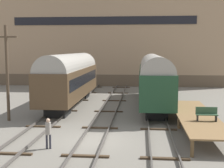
# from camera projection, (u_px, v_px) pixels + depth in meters

# --- Properties ---
(ground_plane) EXTENTS (200.00, 200.00, 0.00)m
(ground_plane) POSITION_uv_depth(u_px,v_px,m) (94.00, 141.00, 19.61)
(ground_plane) COLOR #6B665B
(track_left) EXTENTS (2.60, 60.00, 0.26)m
(track_left) POSITION_uv_depth(u_px,v_px,m) (29.00, 137.00, 19.98)
(track_left) COLOR #4C4742
(track_left) RESTS_ON ground
(track_middle) EXTENTS (2.60, 60.00, 0.26)m
(track_middle) POSITION_uv_depth(u_px,v_px,m) (94.00, 138.00, 19.59)
(track_middle) COLOR #4C4742
(track_middle) RESTS_ON ground
(track_right) EXTENTS (2.60, 60.00, 0.26)m
(track_right) POSITION_uv_depth(u_px,v_px,m) (161.00, 140.00, 19.20)
(track_right) COLOR #4C4742
(track_right) RESTS_ON ground
(train_car_brown) EXTENTS (3.09, 15.33, 5.26)m
(train_car_brown) POSITION_uv_depth(u_px,v_px,m) (70.00, 76.00, 31.61)
(train_car_brown) COLOR black
(train_car_brown) RESTS_ON ground
(train_car_green) EXTENTS (2.90, 17.20, 5.14)m
(train_car_green) POSITION_uv_depth(u_px,v_px,m) (154.00, 77.00, 31.34)
(train_car_green) COLOR black
(train_car_green) RESTS_ON ground
(station_platform) EXTENTS (2.70, 12.41, 1.03)m
(station_platform) POSITION_uv_depth(u_px,v_px,m) (196.00, 116.00, 22.40)
(station_platform) COLOR brown
(station_platform) RESTS_ON ground
(bench) EXTENTS (1.40, 0.40, 0.91)m
(bench) POSITION_uv_depth(u_px,v_px,m) (207.00, 114.00, 20.46)
(bench) COLOR #2D4C33
(bench) RESTS_ON station_platform
(person_worker) EXTENTS (0.32, 0.32, 1.79)m
(person_worker) POSITION_uv_depth(u_px,v_px,m) (48.00, 130.00, 17.89)
(person_worker) COLOR #282833
(person_worker) RESTS_ON ground
(utility_pole) EXTENTS (1.80, 0.24, 7.58)m
(utility_pole) POSITION_uv_depth(u_px,v_px,m) (7.00, 72.00, 24.62)
(utility_pole) COLOR #473828
(utility_pole) RESTS_ON ground
(warehouse_building) EXTENTS (39.54, 11.74, 18.14)m
(warehouse_building) POSITION_uv_depth(u_px,v_px,m) (107.00, 29.00, 52.83)
(warehouse_building) COLOR brown
(warehouse_building) RESTS_ON ground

